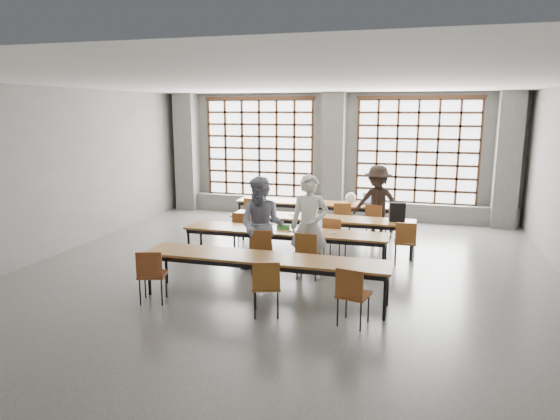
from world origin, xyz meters
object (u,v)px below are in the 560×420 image
Objects in this scene: red_pouch at (152,272)px; chair_near_mid at (266,282)px; backpack at (397,212)px; laptop_front at (313,228)px; desk_row_d at (265,261)px; chair_near_right at (352,291)px; chair_back_left at (253,211)px; student_back at (377,203)px; chair_back_right at (375,218)px; phone at (292,232)px; chair_mid_left at (243,228)px; laptop_back at (369,202)px; chair_back_mid at (342,217)px; desk_row_a at (315,205)px; chair_front_right at (307,251)px; desk_row_c at (285,233)px; plastic_bag at (351,198)px; green_box at (283,227)px; mouse at (333,233)px; chair_near_left at (151,271)px; chair_mid_centre at (334,234)px; chair_mid_right at (405,239)px; chair_front_left at (261,247)px; desk_row_b at (321,220)px; student_male at (309,227)px; student_female at (262,226)px.

chair_near_mid is at bearing -2.26° from red_pouch.
laptop_front is at bearing -149.19° from backpack.
desk_row_d is at bearing -130.23° from backpack.
chair_near_right is 2.78m from laptop_front.
chair_back_left is 3.05m from student_back.
chair_back_right reaches higher than phone.
laptop_back is (2.44, 2.46, 0.25)m from chair_mid_left.
chair_back_mid is 2.12× the size of laptop_front.
backpack is 2.00× the size of red_pouch.
desk_row_d is 4.55× the size of chair_near_mid.
chair_back_right reaches higher than desk_row_a.
desk_row_c is at bearing 133.54° from chair_front_right.
green_box is at bearing -106.41° from plastic_bag.
laptop_front reaches higher than mouse.
green_box is (1.47, 2.51, 0.24)m from chair_near_left.
chair_near_left is at bearing -126.70° from chair_mid_centre.
desk_row_c is at bearing -162.23° from chair_mid_right.
plastic_bag is (-0.70, 0.55, -0.01)m from student_back.
chair_front_left is at bearing -112.54° from laptop_back.
chair_mid_left is at bearing 115.72° from chair_near_mid.
chair_mid_right reaches higher than desk_row_b.
chair_back_mid is 4.89m from chair_near_mid.
backpack reaches higher than plastic_bag.
chair_mid_centre is 3.08× the size of plastic_bag.
chair_mid_left is 3.13m from plastic_bag.
phone is (1.32, -0.83, 0.20)m from chair_mid_left.
desk_row_d is (0.16, -1.80, 0.00)m from desk_row_c.
desk_row_a is 2.70m from backpack.
plastic_bag is at bearing 16.21° from chair_back_left.
green_box reaches higher than desk_row_d.
chair_mid_centre is at bearing -160.58° from backpack.
chair_front_right is at bearing -140.85° from chair_mid_right.
laptop_back reaches higher than chair_near_mid.
chair_back_left is at bearing 111.10° from desk_row_d.
chair_back_mid is at bearing 84.71° from laptop_front.
chair_front_left is 0.78m from green_box.
mouse is (0.41, -0.13, -0.04)m from laptop_front.
desk_row_d is at bearing -62.85° from chair_mid_left.
chair_mid_centre is (-0.68, -1.72, 0.00)m from chair_back_right.
chair_front_right is 0.74m from mouse.
student_male is 4.57× the size of laptop_front.
plastic_bag is at bearing 74.84° from desk_row_c.
student_female is 1.03× the size of student_back.
chair_mid_centre is 2.28× the size of laptop_back.
desk_row_c is at bearing 150.95° from phone.
desk_row_d is at bearing -113.85° from mouse.
chair_back_mid and chair_mid_centre have the same top height.
chair_near_left is (-2.35, -3.16, 0.00)m from chair_mid_centre.
student_back reaches higher than backpack.
laptop_back is (0.92, 5.61, 0.25)m from chair_near_mid.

